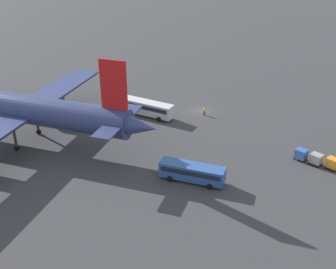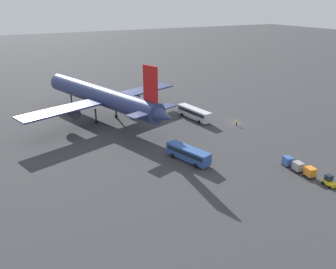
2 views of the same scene
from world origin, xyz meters
The scene contains 8 objects.
ground_plane centered at (0.00, 0.00, 0.00)m, with size 600.00×600.00×0.00m, color #38383A.
airplane centered at (20.21, 32.49, 6.83)m, with size 55.13×48.12×18.17m.
shuttle_bus_near centered at (8.11, 9.05, 1.94)m, with size 12.54×4.39×3.23m.
shuttle_bus_far centered at (-13.97, 24.18, 1.81)m, with size 10.97×5.74×3.00m.
worker_person centered at (-1.74, 1.37, 0.87)m, with size 0.38×0.38×1.74m.
cargo_cart_orange centered at (-31.04, 6.79, 1.19)m, with size 2.22×1.95×2.06m.
cargo_cart_grey centered at (-28.33, 7.08, 1.19)m, with size 2.22×1.95×2.06m.
cargo_cart_blue centered at (-25.63, 7.05, 1.19)m, with size 2.22×1.95×2.06m.
Camera 1 is at (-45.38, 72.45, 38.64)m, focal length 45.00 mm.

